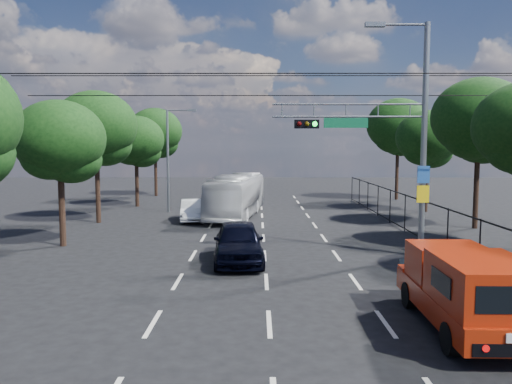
{
  "coord_description": "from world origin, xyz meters",
  "views": [
    {
      "loc": [
        -0.3,
        -12.47,
        4.56
      ],
      "look_at": [
        -0.36,
        6.59,
        2.8
      ],
      "focal_mm": 35.0,
      "sensor_mm": 36.0,
      "label": 1
    }
  ],
  "objects_px": {
    "signal_mast": "(395,129)",
    "white_bus": "(237,195)",
    "navy_hatchback": "(238,242)",
    "white_van": "(193,210)",
    "red_pickup": "(465,288)"
  },
  "relations": [
    {
      "from": "signal_mast",
      "to": "white_van",
      "type": "distance_m",
      "value": 14.39
    },
    {
      "from": "navy_hatchback",
      "to": "white_bus",
      "type": "distance_m",
      "value": 12.82
    },
    {
      "from": "signal_mast",
      "to": "red_pickup",
      "type": "height_order",
      "value": "signal_mast"
    },
    {
      "from": "signal_mast",
      "to": "white_van",
      "type": "bearing_deg",
      "value": 134.4
    },
    {
      "from": "white_van",
      "to": "white_bus",
      "type": "bearing_deg",
      "value": 30.79
    },
    {
      "from": "white_bus",
      "to": "white_van",
      "type": "xyz_separation_m",
      "value": [
        -2.6,
        -1.96,
        -0.72
      ]
    },
    {
      "from": "red_pickup",
      "to": "white_bus",
      "type": "bearing_deg",
      "value": 107.9
    },
    {
      "from": "navy_hatchback",
      "to": "white_van",
      "type": "xyz_separation_m",
      "value": [
        -3.21,
        10.84,
        -0.15
      ]
    },
    {
      "from": "white_bus",
      "to": "white_van",
      "type": "relative_size",
      "value": 2.49
    },
    {
      "from": "red_pickup",
      "to": "navy_hatchback",
      "type": "relative_size",
      "value": 1.16
    },
    {
      "from": "navy_hatchback",
      "to": "white_van",
      "type": "distance_m",
      "value": 11.3
    },
    {
      "from": "signal_mast",
      "to": "white_bus",
      "type": "bearing_deg",
      "value": 120.68
    },
    {
      "from": "signal_mast",
      "to": "red_pickup",
      "type": "relative_size",
      "value": 1.74
    },
    {
      "from": "navy_hatchback",
      "to": "white_bus",
      "type": "height_order",
      "value": "white_bus"
    },
    {
      "from": "signal_mast",
      "to": "navy_hatchback",
      "type": "xyz_separation_m",
      "value": [
        -6.34,
        -1.09,
        -4.44
      ]
    }
  ]
}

